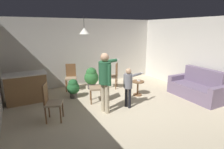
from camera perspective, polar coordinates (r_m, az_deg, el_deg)
ground at (r=5.32m, az=4.77°, el=-11.64°), size 7.68×7.68×0.00m
wall_back at (r=7.72m, az=-8.11°, el=7.01°), size 6.40×0.10×2.70m
wall_right at (r=7.13m, az=27.24°, el=4.94°), size 0.10×6.40×2.70m
couch_floral at (r=6.85m, az=25.20°, el=-3.96°), size 0.90×1.82×1.00m
kitchen_counter at (r=6.43m, az=-25.38°, el=-3.75°), size 1.26×0.66×0.95m
side_table_by_couch at (r=6.48m, az=8.13°, el=-3.72°), size 0.44×0.44×0.52m
person_adult at (r=4.93m, az=-2.13°, el=-0.63°), size 0.79×0.59×1.70m
person_child at (r=5.35m, az=5.22°, el=-2.84°), size 0.65×0.34×1.21m
dining_chair_by_counter at (r=7.11m, az=-12.82°, el=-0.46°), size 0.53×0.53×1.00m
dining_chair_near_wall at (r=4.89m, az=-18.82°, el=-7.85°), size 0.54×0.54×1.00m
dining_chair_centre_back at (r=7.14m, az=0.56°, el=-0.04°), size 0.59×0.59×1.00m
dining_chair_spare at (r=5.80m, az=-4.32°, el=-3.55°), size 0.53×0.53×1.00m
potted_plant_corner at (r=7.11m, az=-6.50°, el=-0.83°), size 0.56×0.56×0.85m
potted_plant_by_wall at (r=6.32m, az=-12.14°, el=-4.03°), size 0.43×0.43×0.66m
spare_remote_on_table at (r=6.43m, az=8.39°, el=-1.91°), size 0.05×0.13×0.04m
ceiling_light_pendant at (r=5.84m, az=-8.77°, el=13.48°), size 0.32×0.32×0.55m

